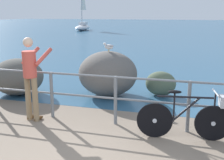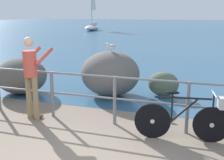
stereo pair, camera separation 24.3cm
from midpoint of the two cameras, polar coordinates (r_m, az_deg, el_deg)
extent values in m
cube|color=#756656|center=(23.51, 12.37, 7.43)|extent=(120.00, 120.00, 0.10)
cube|color=#2D5675|center=(51.20, 14.69, 10.43)|extent=(120.00, 90.00, 0.01)
cylinder|color=slate|center=(6.39, -13.07, -2.92)|extent=(0.07, 0.07, 1.02)
cylinder|color=slate|center=(5.84, -0.48, -4.12)|extent=(0.07, 0.07, 1.02)
cylinder|color=slate|center=(5.61, 13.92, -5.25)|extent=(0.07, 0.07, 1.02)
cylinder|color=slate|center=(5.71, -0.49, 0.58)|extent=(8.71, 0.04, 0.04)
cylinder|color=slate|center=(5.82, -0.48, -3.75)|extent=(8.71, 0.04, 0.04)
cylinder|color=black|center=(5.32, 7.25, -8.06)|extent=(0.66, 0.13, 0.66)
cylinder|color=#B7BCC6|center=(5.32, 7.25, -8.06)|extent=(0.09, 0.07, 0.08)
cylinder|color=black|center=(5.42, 18.42, -8.25)|extent=(0.66, 0.13, 0.66)
cylinder|color=#B7BCC6|center=(5.42, 18.42, -8.25)|extent=(0.09, 0.07, 0.08)
cylinder|color=black|center=(5.19, 13.16, -3.36)|extent=(0.98, 0.18, 0.04)
cylinder|color=black|center=(5.27, 13.30, -5.82)|extent=(0.50, 0.11, 0.50)
cylinder|color=black|center=(5.24, 11.05, -5.46)|extent=(0.03, 0.03, 0.53)
ellipsoid|color=black|center=(5.15, 11.19, -2.35)|extent=(0.25, 0.13, 0.06)
cylinder|color=black|center=(5.33, 18.65, -5.40)|extent=(0.03, 0.03, 0.57)
cylinder|color=#B7BCC6|center=(5.24, 18.88, -2.44)|extent=(0.10, 0.48, 0.03)
cylinder|color=#8C7251|center=(6.38, -17.51, -3.54)|extent=(0.12, 0.12, 0.95)
ellipsoid|color=#513319|center=(6.56, -16.87, -7.06)|extent=(0.15, 0.28, 0.08)
cylinder|color=#8C7251|center=(6.24, -16.23, -3.83)|extent=(0.12, 0.12, 0.95)
ellipsoid|color=#513319|center=(6.42, -15.60, -7.40)|extent=(0.15, 0.28, 0.08)
cylinder|color=#CC4C3F|center=(6.14, -17.35, 3.02)|extent=(0.28, 0.28, 0.55)
sphere|color=beige|center=(6.08, -17.65, 7.24)|extent=(0.20, 0.20, 0.20)
cylinder|color=#CC4C3F|center=(6.41, -17.05, 4.71)|extent=(0.19, 0.52, 0.34)
cylinder|color=#CC4C3F|center=(6.16, -14.68, 4.53)|extent=(0.19, 0.52, 0.34)
ellipsoid|color=#605B56|center=(7.85, -1.74, 1.29)|extent=(1.63, 1.52, 1.24)
ellipsoid|color=#53514B|center=(8.44, -19.19, 0.63)|extent=(1.44, 1.36, 1.02)
ellipsoid|color=#526048|center=(7.99, 8.89, -0.71)|extent=(0.84, 0.63, 0.68)
cylinder|color=gold|center=(7.70, -1.62, 5.96)|extent=(0.01, 0.01, 0.06)
cylinder|color=gold|center=(7.73, -1.46, 6.00)|extent=(0.01, 0.01, 0.06)
ellipsoid|color=white|center=(7.70, -1.54, 6.68)|extent=(0.28, 0.16, 0.13)
ellipsoid|color=#9E9EA3|center=(7.69, -1.42, 6.90)|extent=(0.26, 0.17, 0.06)
sphere|color=white|center=(7.76, -2.32, 7.24)|extent=(0.08, 0.08, 0.08)
cone|color=gold|center=(7.78, -2.64, 7.22)|extent=(0.05, 0.03, 0.02)
ellipsoid|color=white|center=(37.55, -6.12, 10.40)|extent=(1.62, 4.48, 0.70)
cube|color=silver|center=(37.81, -5.99, 11.23)|extent=(0.89, 1.36, 0.36)
cylinder|color=#B2B2B7|center=(37.32, -6.31, 14.14)|extent=(0.10, 0.10, 4.20)
camera|label=1|loc=(0.12, -91.13, -0.27)|focal=45.54mm
camera|label=2|loc=(0.12, 88.87, 0.27)|focal=45.54mm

